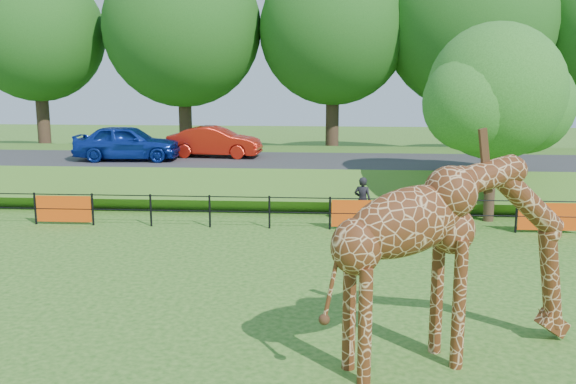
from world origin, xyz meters
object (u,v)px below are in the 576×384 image
at_px(car_blue, 127,142).
at_px(car_red, 215,142).
at_px(giraffe, 457,260).
at_px(tree_east, 498,97).
at_px(visitor, 363,201).

bearing_deg(car_blue, car_red, -73.68).
xyz_separation_m(giraffe, car_red, (-7.38, 16.14, 0.20)).
bearing_deg(giraffe, tree_east, 48.76).
height_order(car_blue, visitor, car_blue).
relative_size(car_red, tree_east, 0.59).
height_order(giraffe, visitor, giraffe).
xyz_separation_m(car_blue, tree_east, (14.11, -3.92, 2.12)).
bearing_deg(tree_east, car_red, 154.13).
distance_m(car_blue, car_red, 3.69).
bearing_deg(car_red, visitor, -129.85).
xyz_separation_m(car_blue, car_red, (3.47, 1.24, -0.09)).
relative_size(visitor, tree_east, 0.24).
xyz_separation_m(car_blue, visitor, (9.61, -4.77, -1.34)).
height_order(car_blue, tree_east, tree_east).
bearing_deg(car_red, giraffe, -150.88).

